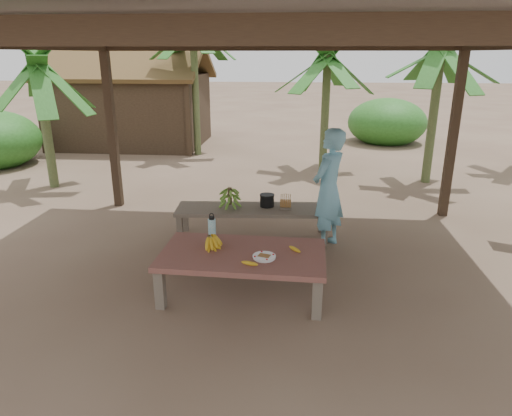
# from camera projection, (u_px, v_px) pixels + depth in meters

# --- Properties ---
(ground) EXTENTS (80.00, 80.00, 0.00)m
(ground) POSITION_uv_depth(u_px,v_px,m) (266.00, 269.00, 5.74)
(ground) COLOR brown
(ground) RESTS_ON ground
(pavilion) EXTENTS (6.60, 5.60, 2.95)m
(pavilion) POSITION_uv_depth(u_px,v_px,m) (266.00, 33.00, 4.84)
(pavilion) COLOR black
(pavilion) RESTS_ON ground
(work_table) EXTENTS (1.83, 1.05, 0.50)m
(work_table) POSITION_uv_depth(u_px,v_px,m) (243.00, 258.00, 5.02)
(work_table) COLOR brown
(work_table) RESTS_ON ground
(bench) EXTENTS (2.24, 0.75, 0.45)m
(bench) POSITION_uv_depth(u_px,v_px,m) (253.00, 211.00, 6.62)
(bench) COLOR brown
(bench) RESTS_ON ground
(ripe_banana_bunch) EXTENTS (0.32, 0.29, 0.17)m
(ripe_banana_bunch) POSITION_uv_depth(u_px,v_px,m) (209.00, 241.00, 5.10)
(ripe_banana_bunch) COLOR yellow
(ripe_banana_bunch) RESTS_ON work_table
(plate) EXTENTS (0.25, 0.25, 0.04)m
(plate) POSITION_uv_depth(u_px,v_px,m) (264.00, 257.00, 4.85)
(plate) COLOR white
(plate) RESTS_ON work_table
(loose_banana_front) EXTENTS (0.18, 0.05, 0.04)m
(loose_banana_front) POSITION_uv_depth(u_px,v_px,m) (250.00, 263.00, 4.69)
(loose_banana_front) COLOR yellow
(loose_banana_front) RESTS_ON work_table
(loose_banana_side) EXTENTS (0.15, 0.14, 0.04)m
(loose_banana_side) POSITION_uv_depth(u_px,v_px,m) (295.00, 249.00, 5.03)
(loose_banana_side) COLOR yellow
(loose_banana_side) RESTS_ON work_table
(water_flask) EXTENTS (0.09, 0.09, 0.33)m
(water_flask) POSITION_uv_depth(u_px,v_px,m) (212.00, 229.00, 5.30)
(water_flask) COLOR #3CA7BB
(water_flask) RESTS_ON work_table
(green_banana_stalk) EXTENTS (0.30, 0.30, 0.32)m
(green_banana_stalk) POSITION_uv_depth(u_px,v_px,m) (230.00, 197.00, 6.56)
(green_banana_stalk) COLOR #598C2D
(green_banana_stalk) RESTS_ON bench
(cooking_pot) EXTENTS (0.20, 0.20, 0.17)m
(cooking_pot) POSITION_uv_depth(u_px,v_px,m) (267.00, 201.00, 6.64)
(cooking_pot) COLOR black
(cooking_pot) RESTS_ON bench
(skewer_rack) EXTENTS (0.19, 0.09, 0.24)m
(skewer_rack) POSITION_uv_depth(u_px,v_px,m) (286.00, 201.00, 6.50)
(skewer_rack) COLOR #A57F47
(skewer_rack) RESTS_ON bench
(woman) EXTENTS (0.66, 0.72, 1.66)m
(woman) POSITION_uv_depth(u_px,v_px,m) (328.00, 189.00, 6.16)
(woman) COLOR #6DB4CE
(woman) RESTS_ON ground
(hut) EXTENTS (4.40, 3.43, 2.85)m
(hut) POSITION_uv_depth(u_px,v_px,m) (133.00, 106.00, 13.33)
(hut) COLOR black
(hut) RESTS_ON ground
(banana_plant_ne) EXTENTS (1.80, 1.80, 2.91)m
(banana_plant_ne) POSITION_uv_depth(u_px,v_px,m) (440.00, 61.00, 8.85)
(banana_plant_ne) COLOR #596638
(banana_plant_ne) RESTS_ON ground
(banana_plant_n) EXTENTS (1.80, 1.80, 2.75)m
(banana_plant_n) POSITION_uv_depth(u_px,v_px,m) (327.00, 68.00, 9.93)
(banana_plant_n) COLOR #596638
(banana_plant_n) RESTS_ON ground
(banana_plant_nw) EXTENTS (1.80, 1.80, 3.45)m
(banana_plant_nw) POSITION_uv_depth(u_px,v_px,m) (193.00, 38.00, 11.33)
(banana_plant_nw) COLOR #596638
(banana_plant_nw) RESTS_ON ground
(banana_plant_w) EXTENTS (1.80, 1.80, 2.58)m
(banana_plant_w) POSITION_uv_depth(u_px,v_px,m) (39.00, 80.00, 8.62)
(banana_plant_w) COLOR #596638
(banana_plant_w) RESTS_ON ground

